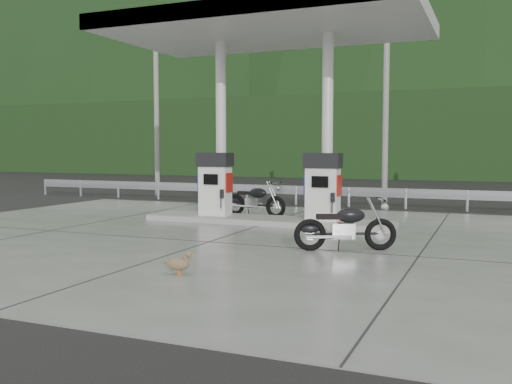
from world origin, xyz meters
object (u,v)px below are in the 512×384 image
at_px(motorcycle_left, 255,201).
at_px(motorcycle_right, 345,228).
at_px(gas_pump_left, 215,184).
at_px(gas_pump_right, 323,187).
at_px(duck, 178,264).

distance_m(motorcycle_left, motorcycle_right, 6.20).
relative_size(gas_pump_left, motorcycle_right, 0.92).
bearing_deg(gas_pump_left, motorcycle_right, -35.84).
xyz_separation_m(gas_pump_left, gas_pump_right, (3.20, 0.00, 0.00)).
xyz_separation_m(gas_pump_right, motorcycle_right, (1.44, -3.35, -0.59)).
height_order(motorcycle_left, motorcycle_right, motorcycle_left).
bearing_deg(duck, gas_pump_left, 100.46).
distance_m(motorcycle_left, duck, 8.27).
distance_m(motorcycle_right, duck, 3.84).
relative_size(gas_pump_right, duck, 3.87).
relative_size(motorcycle_right, duck, 4.20).
relative_size(gas_pump_left, motorcycle_left, 0.91).
bearing_deg(motorcycle_right, gas_pump_right, 88.43).
bearing_deg(motorcycle_left, duck, -66.94).
xyz_separation_m(gas_pump_left, duck, (2.65, -6.62, -0.88)).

